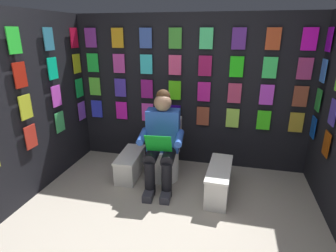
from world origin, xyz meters
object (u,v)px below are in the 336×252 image
(comic_longbox_near, at_px, (130,164))
(comic_longbox_far, at_px, (219,181))
(toilet, at_px, (165,153))
(person_reading, at_px, (162,140))

(comic_longbox_near, distance_m, comic_longbox_far, 1.19)
(toilet, xyz_separation_m, comic_longbox_near, (0.45, 0.10, -0.17))
(person_reading, bearing_deg, comic_longbox_near, -19.50)
(comic_longbox_far, bearing_deg, toilet, -20.20)
(toilet, distance_m, comic_longbox_near, 0.49)
(person_reading, bearing_deg, toilet, -90.67)
(toilet, bearing_deg, comic_longbox_near, 8.07)
(comic_longbox_far, bearing_deg, comic_longbox_near, -7.06)
(person_reading, distance_m, comic_longbox_near, 0.65)
(toilet, relative_size, comic_longbox_near, 1.16)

